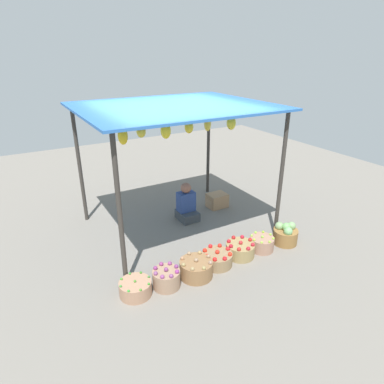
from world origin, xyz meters
The scene contains 12 objects.
ground_plane centered at (0.00, 0.00, 0.00)m, with size 14.00×14.00×0.00m, color slate.
market_stall_structure centered at (0.00, -0.01, 2.15)m, with size 3.21×2.66×2.32m.
vendor_person centered at (0.32, 0.18, 0.30)m, with size 0.36×0.44×0.78m.
basket_green_chilies centered at (-1.41, -1.46, 0.11)m, with size 0.46×0.46×0.24m.
basket_purple_onions centered at (-0.96, -1.51, 0.14)m, with size 0.40×0.40×0.32m.
basket_potatoes centered at (-0.46, -1.52, 0.13)m, with size 0.51×0.51×0.31m.
basket_red_tomatoes centered at (-0.02, -1.44, 0.11)m, with size 0.49×0.49×0.27m.
basket_red_apples centered at (0.45, -1.42, 0.12)m, with size 0.48×0.48×0.29m.
basket_limes centered at (0.89, -1.45, 0.12)m, with size 0.41×0.41×0.27m.
basket_cabbages centered at (1.39, -1.49, 0.17)m, with size 0.43×0.43×0.40m.
wooden_crate_near_vendor centered at (1.17, 0.36, 0.11)m, with size 0.40×0.24×0.22m, color tan.
wooden_crate_stacked_rear centered at (1.18, 0.36, 0.15)m, with size 0.41×0.33×0.30m, color #A47E59.
Camera 1 is at (-2.59, -5.10, 3.17)m, focal length 31.10 mm.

